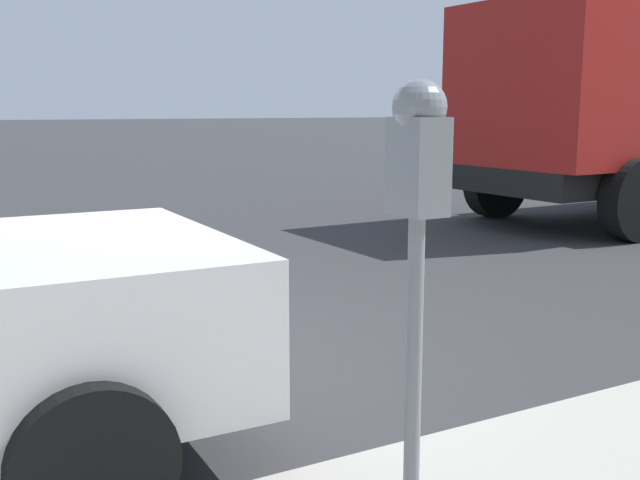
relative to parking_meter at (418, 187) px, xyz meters
The scene contains 2 objects.
ground_plane 3.00m from the parking_meter, ahead, with size 220.00×220.00×0.00m, color #333335.
parking_meter is the anchor object (origin of this frame).
Camera 1 is at (-4.77, 1.33, 1.64)m, focal length 42.00 mm.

